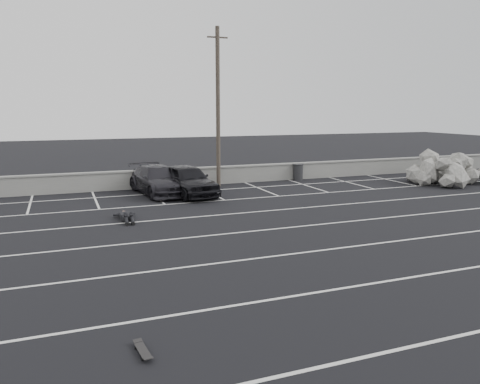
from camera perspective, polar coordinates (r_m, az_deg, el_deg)
name	(u,v)px	position (r m, az deg, el deg)	size (l,w,h in m)	color
ground	(289,254)	(14.84, 6.01, -7.58)	(120.00, 120.00, 0.00)	black
seawall	(181,177)	(27.63, -7.26, 1.85)	(50.00, 0.45, 1.06)	gray
stall_lines	(237,223)	(18.69, -0.37, -3.78)	(36.00, 20.05, 0.01)	silver
car_left	(187,180)	(24.60, -6.50, 1.47)	(1.92, 4.78, 1.63)	black
car_right	(158,180)	(25.28, -9.93, 1.45)	(2.08, 5.11, 1.48)	black
utility_pole	(218,107)	(27.15, -2.70, 10.26)	(1.20, 0.24, 9.00)	#4C4238
trash_bin	(298,172)	(29.95, 7.10, 2.45)	(0.86, 0.86, 1.03)	#262628
riprap_pile	(454,174)	(31.52, 24.61, 1.99)	(5.86, 4.91, 1.31)	#9F9C95
person	(125,213)	(19.89, -13.80, -2.53)	(0.99, 2.41, 0.48)	black
skateboard	(143,351)	(9.37, -11.77, -18.40)	(0.24, 0.69, 0.08)	black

